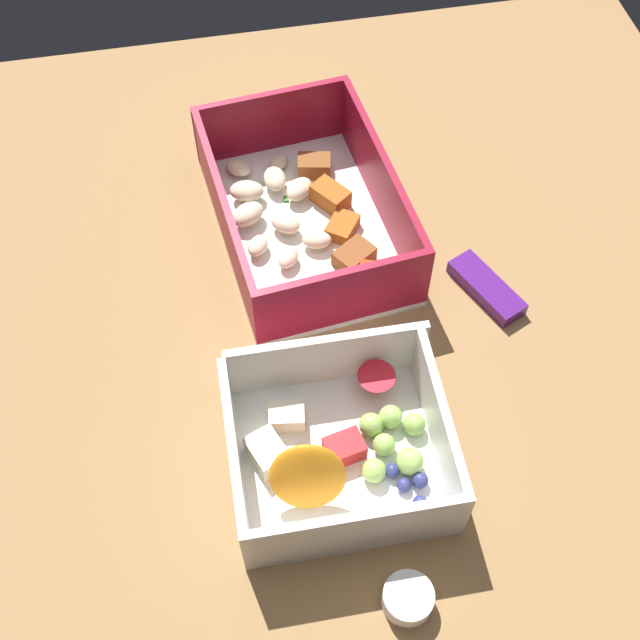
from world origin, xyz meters
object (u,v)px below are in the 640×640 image
object	(u,v)px
pasta_container	(305,214)
paper_cup_liner	(408,599)
fruit_bowl	(339,447)
candy_bar	(486,288)

from	to	relation	value
pasta_container	paper_cup_liner	size ratio (longest dim) A/B	6.72
pasta_container	fruit_bowl	size ratio (longest dim) A/B	1.47
pasta_container	candy_bar	distance (cm)	16.14
candy_bar	fruit_bowl	bearing A→B (deg)	-50.41
fruit_bowl	candy_bar	size ratio (longest dim) A/B	2.14
pasta_container	paper_cup_liner	bearing A→B (deg)	-4.75
pasta_container	fruit_bowl	distance (cm)	21.38
pasta_container	candy_bar	world-z (taller)	pasta_container
pasta_container	paper_cup_liner	distance (cm)	31.99
fruit_bowl	paper_cup_liner	bearing A→B (deg)	11.96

